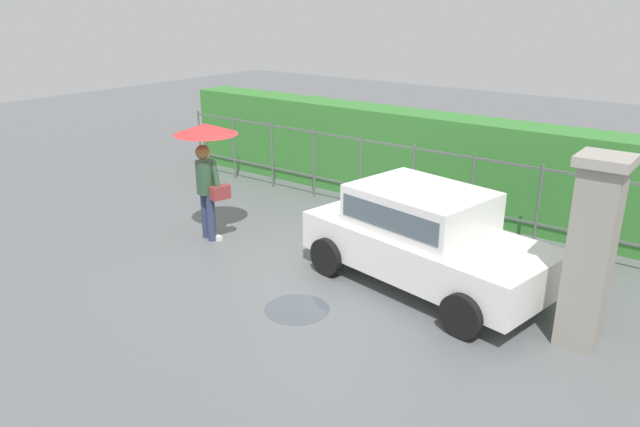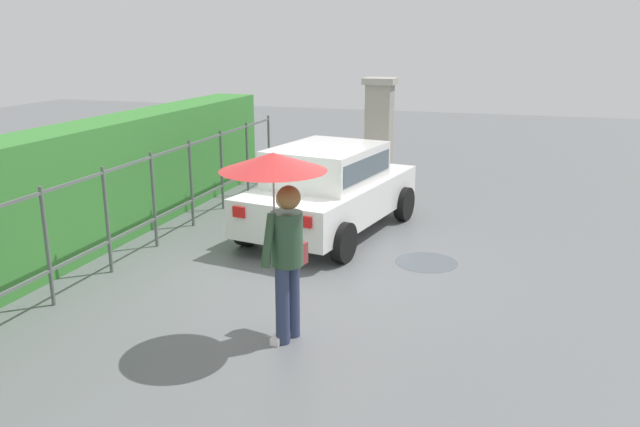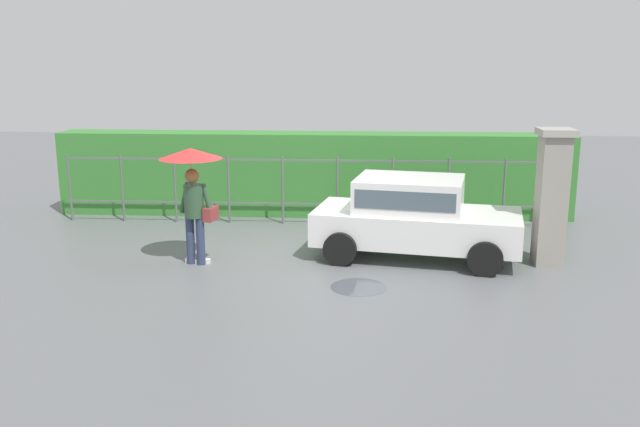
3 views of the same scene
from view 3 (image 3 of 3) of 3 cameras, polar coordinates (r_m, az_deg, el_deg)
name	(u,v)px [view 3 (image 3 of 3)]	position (r m, az deg, el deg)	size (l,w,h in m)	color
ground_plane	(314,257)	(12.71, -0.49, -3.61)	(40.00, 40.00, 0.00)	slate
car	(414,214)	(12.62, 7.82, -0.07)	(3.94, 2.39, 1.48)	white
pedestrian	(192,176)	(12.19, -10.57, 3.06)	(1.11, 1.11, 2.07)	#2D3856
gate_pillar	(552,196)	(12.63, 18.72, 1.38)	(0.60, 0.60, 2.42)	gray
fence_section	(310,187)	(14.95, -0.85, 2.20)	(10.82, 0.05, 1.50)	#59605B
hedge_row	(313,174)	(15.91, -0.57, 3.32)	(11.77, 0.90, 1.90)	#387F33
puddle_near	(359,287)	(11.10, 3.24, -6.13)	(0.91, 0.91, 0.00)	#4C545B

